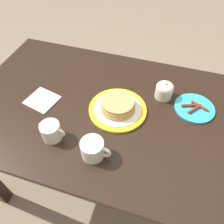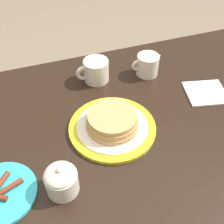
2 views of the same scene
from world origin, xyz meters
TOP-DOWN VIEW (x-y plane):
  - ground_plane at (0.00, 0.00)m, footprint 8.00×8.00m
  - dining_table at (0.00, 0.00)m, footprint 1.40×0.86m
  - pancake_plate at (0.05, -0.00)m, footprint 0.28×0.28m
  - side_plate_bacon at (0.40, 0.12)m, footprint 0.19×0.19m
  - coffee_mug at (0.03, -0.26)m, footprint 0.12×0.09m
  - creamer_pitcher at (-0.17, -0.23)m, footprint 0.12×0.08m
  - sugar_bowl at (0.24, 0.16)m, footprint 0.09×0.09m
  - napkin at (-0.33, -0.05)m, footprint 0.17×0.16m

SIDE VIEW (x-z plane):
  - ground_plane at x=0.00m, z-range 0.00..0.00m
  - dining_table at x=0.00m, z-range 0.26..1.02m
  - napkin at x=-0.33m, z-range 0.76..0.77m
  - side_plate_bacon at x=0.40m, z-range 0.75..0.78m
  - pancake_plate at x=0.05m, z-range 0.75..0.82m
  - creamer_pitcher at x=-0.17m, z-range 0.76..0.85m
  - coffee_mug at x=0.03m, z-range 0.76..0.84m
  - sugar_bowl at x=0.24m, z-range 0.76..0.85m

